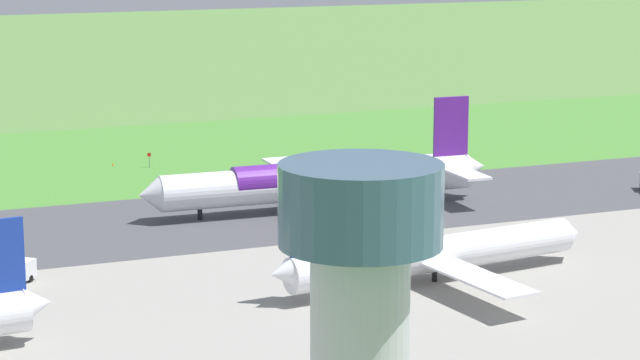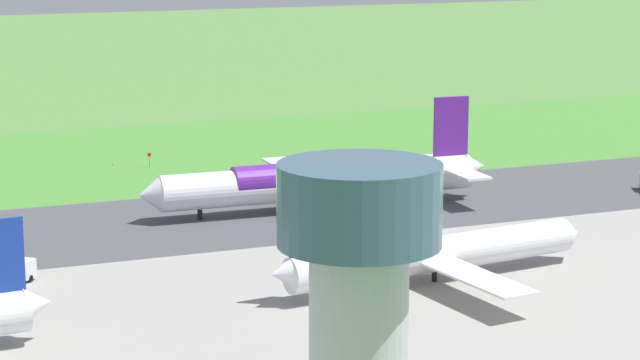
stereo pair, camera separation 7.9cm
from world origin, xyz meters
name	(u,v)px [view 1 (the left image)]	position (x,y,z in m)	size (l,w,h in m)	color
ground_plane	(372,205)	(0.00, 0.00, 0.00)	(800.00, 800.00, 0.00)	#547F3D
runway_asphalt	(372,205)	(0.00, 0.00, 0.03)	(600.00, 34.45, 0.06)	#47474C
apron_concrete	(542,290)	(0.00, 47.77, 0.03)	(440.00, 110.00, 0.05)	gray
grass_verge_foreground	(269,154)	(0.00, -45.29, 0.02)	(600.00, 80.00, 0.04)	#478534
airliner_main	(322,181)	(7.97, 0.01, 4.35)	(54.07, 44.17, 15.88)	white
airliner_parked_mid	(433,254)	(10.15, 39.90, 3.48)	(43.59, 35.76, 12.73)	white
service_truck_baggage	(16,273)	(55.95, 22.47, 1.40)	(5.57, 5.80, 2.65)	gold
no_stopping_sign	(149,159)	(23.59, -40.47, 1.56)	(0.60, 0.10, 2.63)	slate
traffic_cone_orange	(113,164)	(28.92, -44.82, 0.28)	(0.40, 0.40, 0.55)	orange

